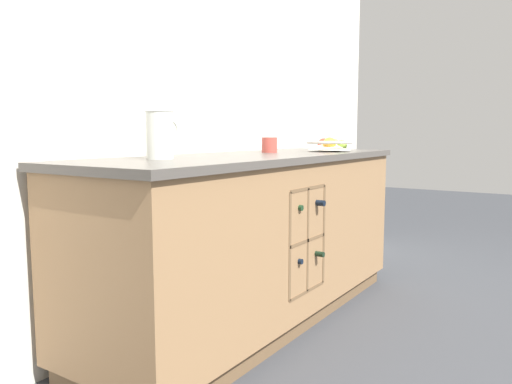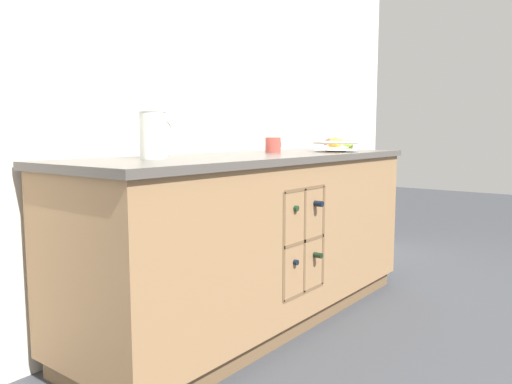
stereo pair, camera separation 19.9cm
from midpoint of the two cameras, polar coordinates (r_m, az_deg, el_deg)
The scene contains 6 objects.
ground_plane at distance 2.80m, azimuth -2.10°, elevation -14.43°, with size 14.00×14.00×0.00m, color #383A3F.
back_wall at distance 2.87m, azimuth -8.85°, elevation 11.94°, with size 4.57×0.06×2.55m, color silver.
kitchen_island at distance 2.67m, azimuth -2.12°, elevation -5.25°, with size 2.21×0.72×0.90m.
fruit_bowl at distance 3.06m, azimuth 6.58°, elevation 5.41°, with size 0.28×0.28×0.09m.
white_pitcher at distance 2.19m, azimuth -13.49°, elevation 6.48°, with size 0.18×0.12×0.21m.
ceramic_mug at distance 2.88m, azimuth -0.41°, elevation 5.40°, with size 0.13×0.09×0.09m.
Camera 1 is at (-2.18, -1.44, 1.01)m, focal length 35.00 mm.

